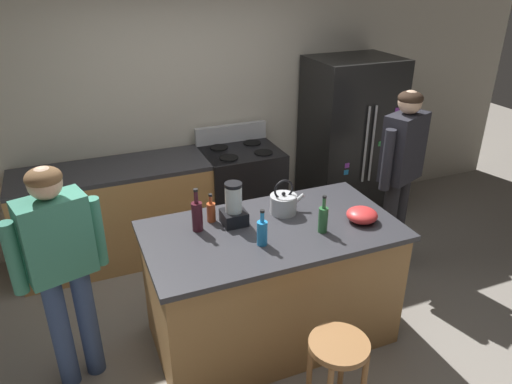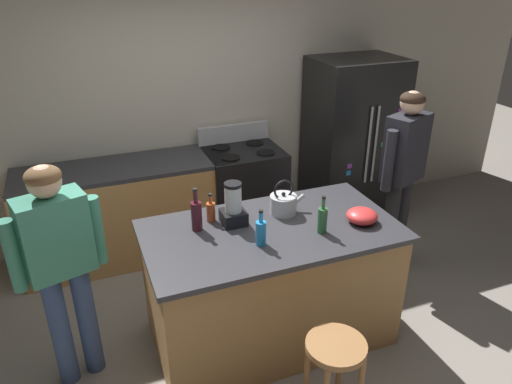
# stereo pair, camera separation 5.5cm
# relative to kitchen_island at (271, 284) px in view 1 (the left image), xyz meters

# --- Properties ---
(ground_plane) EXTENTS (14.00, 14.00, 0.00)m
(ground_plane) POSITION_rel_kitchen_island_xyz_m (0.00, 0.00, -0.48)
(ground_plane) COLOR gray
(back_wall) EXTENTS (8.00, 0.10, 2.70)m
(back_wall) POSITION_rel_kitchen_island_xyz_m (0.00, 1.95, 0.87)
(back_wall) COLOR beige
(back_wall) RESTS_ON ground_plane
(kitchen_island) EXTENTS (1.80, 0.96, 0.96)m
(kitchen_island) POSITION_rel_kitchen_island_xyz_m (0.00, 0.00, 0.00)
(kitchen_island) COLOR #B7844C
(kitchen_island) RESTS_ON ground_plane
(back_counter_run) EXTENTS (2.00, 0.64, 0.96)m
(back_counter_run) POSITION_rel_kitchen_island_xyz_m (-0.80, 1.55, -0.00)
(back_counter_run) COLOR #B7844C
(back_counter_run) RESTS_ON ground_plane
(refrigerator) EXTENTS (0.90, 0.73, 1.78)m
(refrigerator) POSITION_rel_kitchen_island_xyz_m (1.58, 1.50, 0.41)
(refrigerator) COLOR black
(refrigerator) RESTS_ON ground_plane
(stove_range) EXTENTS (0.76, 0.65, 1.14)m
(stove_range) POSITION_rel_kitchen_island_xyz_m (0.34, 1.52, 0.01)
(stove_range) COLOR black
(stove_range) RESTS_ON ground_plane
(person_by_island_left) EXTENTS (0.59, 0.32, 1.60)m
(person_by_island_left) POSITION_rel_kitchen_island_xyz_m (-1.39, 0.12, 0.49)
(person_by_island_left) COLOR #384C7A
(person_by_island_left) RESTS_ON ground_plane
(person_by_sink_right) EXTENTS (0.58, 0.35, 1.69)m
(person_by_sink_right) POSITION_rel_kitchen_island_xyz_m (1.45, 0.47, 0.55)
(person_by_sink_right) COLOR #26262B
(person_by_sink_right) RESTS_ON ground_plane
(bar_stool) EXTENTS (0.36, 0.36, 0.66)m
(bar_stool) POSITION_rel_kitchen_island_xyz_m (0.04, -0.88, 0.03)
(bar_stool) COLOR #9E6B3D
(bar_stool) RESTS_ON ground_plane
(blender_appliance) EXTENTS (0.17, 0.17, 0.32)m
(blender_appliance) POSITION_rel_kitchen_island_xyz_m (-0.22, 0.17, 0.61)
(blender_appliance) COLOR black
(blender_appliance) RESTS_ON kitchen_island
(bottle_olive_oil) EXTENTS (0.07, 0.07, 0.28)m
(bottle_olive_oil) POSITION_rel_kitchen_island_xyz_m (0.30, -0.17, 0.58)
(bottle_olive_oil) COLOR #2D6638
(bottle_olive_oil) RESTS_ON kitchen_island
(bottle_soda) EXTENTS (0.07, 0.07, 0.26)m
(bottle_soda) POSITION_rel_kitchen_island_xyz_m (-0.15, -0.17, 0.57)
(bottle_soda) COLOR #268CD8
(bottle_soda) RESTS_ON kitchen_island
(bottle_cooking_sauce) EXTENTS (0.06, 0.06, 0.22)m
(bottle_cooking_sauce) POSITION_rel_kitchen_island_xyz_m (-0.36, 0.26, 0.55)
(bottle_cooking_sauce) COLOR #B24C26
(bottle_cooking_sauce) RESTS_ON kitchen_island
(bottle_wine) EXTENTS (0.08, 0.08, 0.32)m
(bottle_wine) POSITION_rel_kitchen_island_xyz_m (-0.49, 0.18, 0.59)
(bottle_wine) COLOR #471923
(bottle_wine) RESTS_ON kitchen_island
(mixing_bowl) EXTENTS (0.22, 0.22, 0.10)m
(mixing_bowl) POSITION_rel_kitchen_island_xyz_m (0.64, -0.15, 0.53)
(mixing_bowl) COLOR red
(mixing_bowl) RESTS_ON kitchen_island
(tea_kettle) EXTENTS (0.28, 0.20, 0.27)m
(tea_kettle) POSITION_rel_kitchen_island_xyz_m (0.17, 0.19, 0.55)
(tea_kettle) COLOR #B7BABF
(tea_kettle) RESTS_ON kitchen_island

